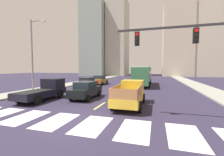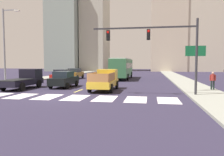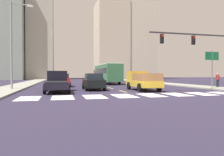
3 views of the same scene
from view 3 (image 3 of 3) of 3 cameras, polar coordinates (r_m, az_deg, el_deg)
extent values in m
plane|color=#2A253A|center=(16.19, 7.06, -4.78)|extent=(160.00, 160.00, 0.00)
cube|color=gray|center=(37.15, 13.11, -1.38)|extent=(3.26, 110.00, 0.15)
cube|color=gray|center=(33.49, -23.19, -1.70)|extent=(3.26, 110.00, 0.15)
cube|color=silver|center=(15.26, -21.87, -5.19)|extent=(1.52, 2.83, 0.01)
cube|color=silver|center=(15.12, -13.35, -5.20)|extent=(1.52, 2.83, 0.01)
cube|color=silver|center=(15.31, -4.86, -5.09)|extent=(1.52, 2.83, 0.01)
cube|color=silver|center=(15.82, 3.24, -4.89)|extent=(1.52, 2.83, 0.01)
cube|color=silver|center=(16.63, 10.69, -4.62)|extent=(1.52, 2.83, 0.01)
cube|color=silver|center=(17.68, 17.35, -4.31)|extent=(1.52, 2.83, 0.01)
cube|color=silver|center=(18.95, 23.18, -3.99)|extent=(1.52, 2.83, 0.01)
cube|color=silver|center=(20.39, 28.24, -3.68)|extent=(1.52, 2.83, 0.01)
cube|color=#DFCF56|center=(19.96, 2.92, -3.65)|extent=(0.16, 2.40, 0.01)
cube|color=#DFCF56|center=(24.77, -0.46, -2.73)|extent=(0.16, 2.40, 0.01)
cube|color=#DFCF56|center=(29.65, -2.73, -2.11)|extent=(0.16, 2.40, 0.01)
cube|color=#DFCF56|center=(34.56, -4.35, -1.65)|extent=(0.16, 2.40, 0.01)
cube|color=#DFCF56|center=(39.49, -5.57, -1.32)|extent=(0.16, 2.40, 0.01)
cube|color=#DFCF56|center=(44.44, -6.52, -1.05)|extent=(0.16, 2.40, 0.01)
cube|color=#DFCF56|center=(49.40, -7.28, -0.84)|extent=(0.16, 2.40, 0.01)
cube|color=#DFCF56|center=(54.36, -7.90, -0.67)|extent=(0.16, 2.40, 0.01)
cube|color=gold|center=(21.24, 8.47, -1.55)|extent=(1.96, 5.20, 0.56)
cube|color=gold|center=(22.79, 6.84, 0.60)|extent=(1.84, 1.60, 1.00)
cube|color=#19232D|center=(23.20, 6.46, 1.05)|extent=(1.72, 0.08, 0.56)
cube|color=gold|center=(20.35, 9.50, -0.79)|extent=(1.84, 3.30, 0.06)
cylinder|color=black|center=(22.36, 4.62, -2.13)|extent=(0.22, 0.80, 0.80)
cylinder|color=black|center=(23.07, 9.24, -2.04)|extent=(0.22, 0.80, 0.80)
cylinder|color=black|center=(19.44, 7.56, -2.61)|extent=(0.22, 0.80, 0.80)
cylinder|color=black|center=(20.24, 12.73, -2.49)|extent=(0.22, 0.80, 0.80)
cube|color=#9B693E|center=(20.00, 7.13, 0.27)|extent=(0.06, 3.17, 0.70)
cube|color=#9B693E|center=(20.72, 11.79, 0.28)|extent=(0.06, 3.17, 0.70)
cube|color=#9B693E|center=(18.90, 11.42, 0.21)|extent=(1.80, 0.06, 0.70)
cube|color=black|center=(19.44, -14.78, -1.81)|extent=(1.96, 5.20, 0.56)
cube|color=black|center=(21.12, -14.73, 0.53)|extent=(1.84, 1.60, 1.00)
cube|color=#19232D|center=(21.56, -14.72, 1.02)|extent=(1.72, 0.08, 0.56)
cube|color=black|center=(18.48, -14.83, -1.00)|extent=(1.84, 3.30, 0.06)
cylinder|color=black|center=(21.05, -17.39, -2.37)|extent=(0.22, 0.80, 0.80)
cylinder|color=black|center=(21.03, -12.05, -2.35)|extent=(0.22, 0.80, 0.80)
cylinder|color=black|center=(17.94, -17.98, -2.97)|extent=(0.22, 0.80, 0.80)
cylinder|color=black|center=(17.92, -11.70, -2.94)|extent=(0.22, 0.80, 0.80)
cube|color=#377347|center=(35.60, -1.27, 1.40)|extent=(2.50, 10.80, 2.70)
cube|color=#19232D|center=(35.60, -1.28, 1.97)|extent=(2.52, 9.94, 0.80)
cube|color=silver|center=(35.64, -1.28, 3.67)|extent=(2.40, 10.37, 0.12)
cylinder|color=black|center=(38.66, -4.18, -0.63)|extent=(0.22, 1.00, 1.00)
cylinder|color=black|center=(39.16, -0.57, -0.60)|extent=(0.22, 1.00, 1.00)
cylinder|color=black|center=(32.45, -2.27, -0.95)|extent=(0.22, 1.00, 1.00)
cylinder|color=black|center=(33.05, 1.98, -0.91)|extent=(0.22, 1.00, 1.00)
cube|color=#AB7523|center=(34.38, -14.07, -0.54)|extent=(1.80, 4.40, 0.76)
cube|color=#1E2833|center=(34.22, -14.07, 0.63)|extent=(1.58, 2.11, 0.64)
cylinder|color=black|center=(35.77, -15.51, -1.09)|extent=(0.22, 0.64, 0.64)
cylinder|color=black|center=(35.77, -12.62, -1.08)|extent=(0.22, 0.64, 0.64)
cylinder|color=black|center=(33.04, -15.63, -1.27)|extent=(0.22, 0.64, 0.64)
cylinder|color=black|center=(33.04, -12.51, -1.25)|extent=(0.22, 0.64, 0.64)
cube|color=red|center=(28.27, -13.40, -0.87)|extent=(1.80, 4.40, 0.76)
cube|color=#1E2833|center=(28.11, -13.41, 0.54)|extent=(1.58, 2.11, 0.64)
cylinder|color=black|center=(29.65, -15.17, -1.53)|extent=(0.22, 0.64, 0.64)
cylinder|color=black|center=(29.67, -11.69, -1.51)|extent=(0.22, 0.64, 0.64)
cylinder|color=black|center=(26.93, -15.28, -1.79)|extent=(0.22, 0.64, 0.64)
cylinder|color=black|center=(26.95, -11.45, -1.77)|extent=(0.22, 0.64, 0.64)
cube|color=black|center=(21.77, -5.14, -1.42)|extent=(1.80, 4.40, 0.76)
cube|color=#1E2833|center=(21.60, -5.08, 0.41)|extent=(1.58, 2.11, 0.64)
cylinder|color=black|center=(23.02, -7.88, -2.24)|extent=(0.22, 0.64, 0.64)
cylinder|color=black|center=(23.29, -3.47, -2.20)|extent=(0.22, 0.64, 0.64)
cylinder|color=black|center=(20.32, -7.05, -2.68)|extent=(0.22, 0.64, 0.64)
cylinder|color=black|center=(20.62, -2.07, -2.62)|extent=(0.22, 0.64, 0.64)
cube|color=#2D2D33|center=(21.26, 20.46, 11.17)|extent=(8.15, 0.12, 0.12)
cube|color=black|center=(21.40, 21.36, 9.61)|extent=(0.28, 0.24, 0.84)
cylinder|color=red|center=(21.33, 21.57, 10.34)|extent=(0.20, 0.04, 0.20)
cylinder|color=black|center=(21.29, 21.57, 9.65)|extent=(0.20, 0.04, 0.20)
cylinder|color=black|center=(21.26, 21.56, 8.96)|extent=(0.20, 0.04, 0.20)
cube|color=black|center=(19.72, 13.48, 10.39)|extent=(0.28, 0.24, 0.84)
cylinder|color=red|center=(19.65, 13.66, 11.19)|extent=(0.20, 0.04, 0.20)
cylinder|color=black|center=(19.60, 13.66, 10.45)|extent=(0.20, 0.04, 0.20)
cylinder|color=black|center=(19.56, 13.66, 9.70)|extent=(0.20, 0.04, 0.20)
cylinder|color=slate|center=(25.54, 25.70, 1.98)|extent=(0.12, 0.12, 4.20)
cube|color=#135E34|center=(25.57, 25.67, 5.46)|extent=(1.70, 0.06, 0.90)
cylinder|color=gray|center=(23.77, -25.82, 7.86)|extent=(0.20, 0.20, 9.00)
cube|color=gray|center=(24.50, -23.74, 17.96)|extent=(1.80, 0.10, 0.10)
cube|color=silver|center=(24.34, -21.54, 17.84)|extent=(0.60, 0.28, 0.16)
cylinder|color=black|center=(27.53, 26.74, -1.28)|extent=(0.14, 0.14, 0.84)
cylinder|color=black|center=(27.66, 27.06, -1.27)|extent=(0.14, 0.14, 0.84)
cylinder|color=maroon|center=(27.58, 26.91, 0.20)|extent=(0.34, 0.34, 0.58)
cylinder|color=maroon|center=(27.44, 26.56, 0.11)|extent=(0.09, 0.09, 0.54)
cylinder|color=maroon|center=(27.72, 27.25, 0.11)|extent=(0.09, 0.09, 0.54)
sphere|color=tan|center=(27.58, 26.92, 1.03)|extent=(0.22, 0.22, 0.22)
cube|color=beige|center=(78.90, 6.78, 10.53)|extent=(11.28, 11.16, 29.22)
cube|color=#8C9C91|center=(69.79, -26.91, 12.00)|extent=(9.97, 8.40, 30.01)
cube|color=beige|center=(75.93, -0.27, 10.07)|extent=(10.65, 11.94, 27.02)
cube|color=#B3B09D|center=(73.20, -18.89, 12.32)|extent=(7.79, 11.65, 31.98)
camera|label=1|loc=(12.85, 38.69, 6.99)|focal=24.16mm
camera|label=2|loc=(12.46, 78.23, 4.57)|focal=35.03mm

